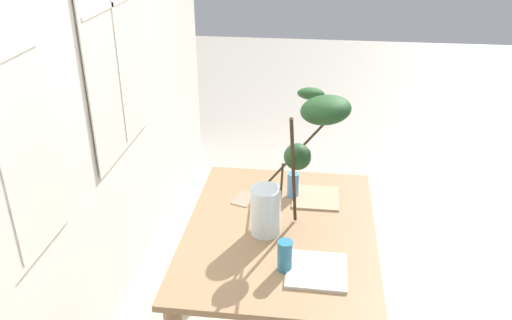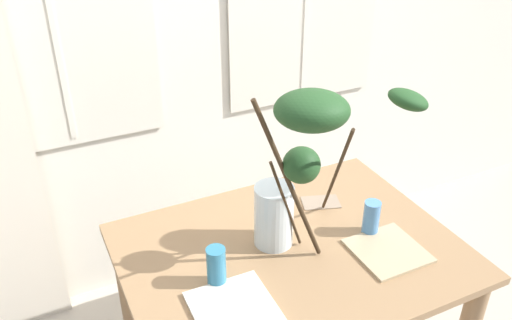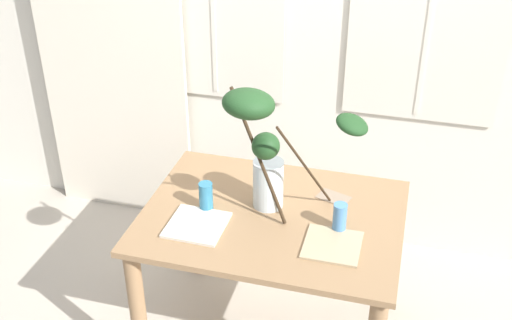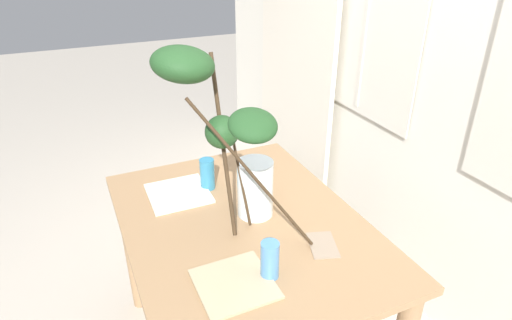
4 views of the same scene
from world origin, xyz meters
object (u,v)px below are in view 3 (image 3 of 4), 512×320
object	(u,v)px
drinking_glass_blue_left	(206,197)
drinking_glass_blue_right	(340,217)
dining_table	(272,239)
plate_square_left	(197,225)
plate_square_right	(332,245)
vase_with_branches	(267,150)

from	to	relation	value
drinking_glass_blue_left	drinking_glass_blue_right	bearing A→B (deg)	0.41
dining_table	plate_square_left	distance (m)	0.39
drinking_glass_blue_left	dining_table	bearing A→B (deg)	8.04
dining_table	drinking_glass_blue_left	xyz separation A→B (m)	(-0.31, -0.04, 0.22)
dining_table	plate_square_left	world-z (taller)	plate_square_left
drinking_glass_blue_right	plate_square_right	size ratio (longest dim) A/B	0.56
drinking_glass_blue_left	drinking_glass_blue_right	world-z (taller)	drinking_glass_blue_left
dining_table	vase_with_branches	bearing A→B (deg)	-105.31
plate_square_left	dining_table	bearing A→B (deg)	30.39
vase_with_branches	drinking_glass_blue_right	size ratio (longest dim) A/B	5.29
plate_square_left	plate_square_right	bearing A→B (deg)	1.70
vase_with_branches	plate_square_right	xyz separation A→B (m)	(0.32, -0.11, -0.36)
drinking_glass_blue_right	plate_square_right	distance (m)	0.14
vase_with_branches	plate_square_left	size ratio (longest dim) A/B	2.81
dining_table	drinking_glass_blue_left	world-z (taller)	drinking_glass_blue_left
dining_table	drinking_glass_blue_right	bearing A→B (deg)	-7.06
dining_table	drinking_glass_blue_right	xyz separation A→B (m)	(0.31, -0.04, 0.21)
dining_table	plate_square_right	world-z (taller)	plate_square_right
plate_square_right	drinking_glass_blue_left	bearing A→B (deg)	169.11
dining_table	plate_square_right	bearing A→B (deg)	-27.79
drinking_glass_blue_right	plate_square_left	world-z (taller)	drinking_glass_blue_right
drinking_glass_blue_left	plate_square_left	xyz separation A→B (m)	(0.00, -0.14, -0.06)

